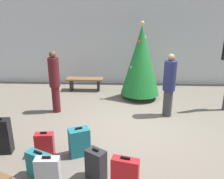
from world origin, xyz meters
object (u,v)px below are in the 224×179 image
Objects in this scene: traveller_0 at (169,84)px; traveller_1 at (55,80)px; suitcase_6 at (1,136)px; suitcase_2 at (79,142)px; suitcase_4 at (39,165)px; waiting_bench at (85,81)px; suitcase_8 at (125,177)px; suitcase_7 at (96,165)px; holiday_tree at (141,60)px; suitcase_1 at (45,145)px.

traveller_1 is at bearing 177.54° from traveller_0.
suitcase_6 is (-3.81, -2.02, -0.56)m from traveller_0.
suitcase_2 is 0.94m from suitcase_4.
traveller_1 is 2.51m from suitcase_2.
suitcase_2 reaches higher than waiting_bench.
suitcase_8 is at bearing -13.05° from suitcase_4.
traveller_1 is at bearing 117.41° from suitcase_7.
holiday_tree is 4.68m from suitcase_8.
waiting_bench is 2.18× the size of suitcase_2.
waiting_bench is 5.47m from suitcase_8.
suitcase_1 is 0.70× the size of suitcase_6.
traveller_1 is (-3.24, 0.14, 0.03)m from traveller_0.
suitcase_6 is 2.80m from suitcase_8.
traveller_1 reaches higher than traveller_0.
suitcase_1 is at bearing -172.84° from suitcase_2.
holiday_tree is 4.76× the size of suitcase_4.
waiting_bench is 0.77× the size of traveller_0.
suitcase_1 is at bearing -5.62° from suitcase_6.
waiting_bench is at bearing 87.83° from suitcase_1.
suitcase_4 is 0.89× the size of suitcase_7.
traveller_1 reaches higher than suitcase_1.
suitcase_2 is 1.43m from suitcase_8.
suitcase_2 is 1.03× the size of suitcase_7.
traveller_1 is 3.33m from suitcase_7.
suitcase_7 is 0.62m from suitcase_8.
holiday_tree is 4.11× the size of suitcase_2.
holiday_tree is 4.21× the size of suitcase_7.
suitcase_4 is at bearing -179.21° from suitcase_7.
traveller_1 is 3.04m from suitcase_4.
waiting_bench is 2.18m from traveller_1.
suitcase_8 is at bearing -111.71° from traveller_0.
suitcase_2 is 0.84m from suitcase_7.
traveller_1 is at bearing 75.26° from suitcase_6.
suitcase_1 is at bearing 150.35° from suitcase_7.
suitcase_2 is 0.78× the size of suitcase_6.
suitcase_4 is (-0.04, -4.93, -0.10)m from waiting_bench.
suitcase_1 is at bearing -121.62° from holiday_tree.
waiting_bench is at bearing 75.13° from suitcase_6.
suitcase_2 is at bearing -113.25° from holiday_tree.
waiting_bench is (-2.02, 0.73, -0.96)m from holiday_tree.
waiting_bench is 4.33m from suitcase_6.
suitcase_1 is 0.89× the size of suitcase_2.
traveller_0 is 3.41m from suitcase_8.
suitcase_8 is (0.50, -0.36, 0.05)m from suitcase_7.
traveller_0 is 2.49× the size of suitcase_8.
suitcase_6 reaches higher than suitcase_1.
traveller_0 is 2.23× the size of suitcase_6.
waiting_bench is 4.22m from suitcase_2.
suitcase_8 is (2.57, -1.09, -0.04)m from suitcase_6.
traveller_1 is 2.39m from suitcase_1.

